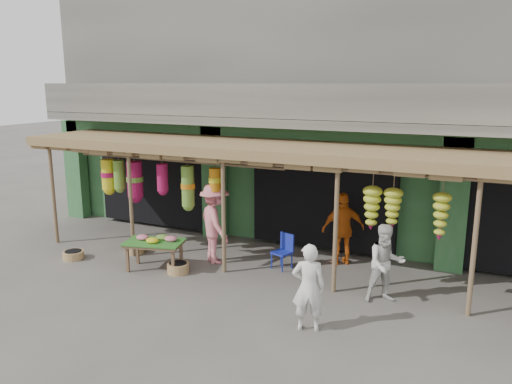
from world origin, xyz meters
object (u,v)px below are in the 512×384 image
at_px(flower_table, 155,243).
at_px(person_front, 308,287).
at_px(blue_chair, 284,249).
at_px(person_vendor, 343,229).
at_px(person_right, 386,264).
at_px(person_shopper, 215,223).

relative_size(flower_table, person_front, 0.93).
bearing_deg(flower_table, blue_chair, 12.44).
xyz_separation_m(person_front, person_vendor, (-0.32, 3.34, 0.08)).
bearing_deg(blue_chair, person_right, 0.15).
bearing_deg(person_right, blue_chair, 131.33).
relative_size(blue_chair, person_vendor, 0.47).
bearing_deg(person_front, person_shopper, -53.66).
xyz_separation_m(person_right, person_shopper, (-4.00, 0.51, 0.18)).
bearing_deg(flower_table, person_front, -31.17).
distance_m(person_front, person_vendor, 3.35).
bearing_deg(person_front, blue_chair, -77.90).
xyz_separation_m(flower_table, person_right, (4.99, 0.46, 0.14)).
relative_size(blue_chair, person_right, 0.52).
distance_m(flower_table, person_right, 5.02).
bearing_deg(person_right, flower_table, 155.76).
relative_size(flower_table, person_vendor, 0.84).
relative_size(person_front, person_shopper, 0.81).
xyz_separation_m(person_front, person_right, (0.96, 1.69, -0.00)).
xyz_separation_m(flower_table, blue_chair, (2.58, 1.30, -0.18)).
height_order(blue_chair, person_shopper, person_shopper).
bearing_deg(person_right, person_front, -149.00).
xyz_separation_m(person_right, person_vendor, (-1.28, 1.65, 0.08)).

